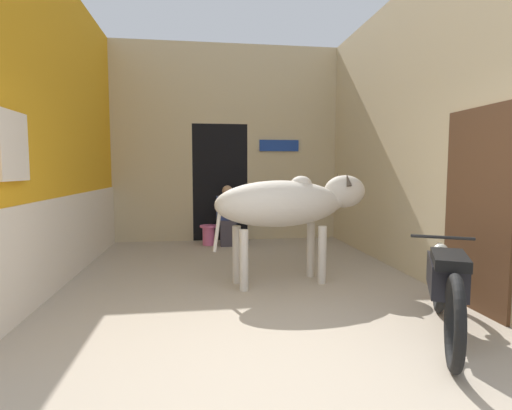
{
  "coord_description": "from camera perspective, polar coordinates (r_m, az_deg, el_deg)",
  "views": [
    {
      "loc": [
        -0.55,
        -2.76,
        1.46
      ],
      "look_at": [
        0.18,
        2.47,
        0.99
      ],
      "focal_mm": 28.0,
      "sensor_mm": 36.0,
      "label": 1
    }
  ],
  "objects": [
    {
      "name": "wall_right_with_door",
      "position": [
        6.22,
        20.6,
        9.47
      ],
      "size": [
        0.22,
        5.49,
        4.0
      ],
      "color": "#C6B289",
      "rests_on": "ground_plane"
    },
    {
      "name": "motorcycle_near",
      "position": [
        3.93,
        25.5,
        -10.17
      ],
      "size": [
        1.01,
        1.8,
        0.81
      ],
      "color": "black",
      "rests_on": "ground_plane"
    },
    {
      "name": "plastic_stool",
      "position": [
        7.82,
        -6.78,
        -4.19
      ],
      "size": [
        0.34,
        0.34,
        0.39
      ],
      "color": "#DB6093",
      "rests_on": "ground_plane"
    },
    {
      "name": "wall_left_shopfront",
      "position": [
        5.81,
        -26.68,
        9.18
      ],
      "size": [
        0.25,
        5.49,
        4.0
      ],
      "color": "orange",
      "rests_on": "ground_plane"
    },
    {
      "name": "shopkeeper_seated",
      "position": [
        7.73,
        -4.06,
        -1.36
      ],
      "size": [
        0.43,
        0.33,
        1.16
      ],
      "color": "#3D3842",
      "rests_on": "ground_plane"
    },
    {
      "name": "cow",
      "position": [
        5.13,
        4.83,
        0.16
      ],
      "size": [
        2.12,
        0.9,
        1.43
      ],
      "color": "beige",
      "rests_on": "ground_plane"
    },
    {
      "name": "wall_back_with_doorway",
      "position": [
        8.52,
        -4.6,
        6.67
      ],
      "size": [
        4.6,
        0.93,
        4.0
      ],
      "color": "#C6B289",
      "rests_on": "ground_plane"
    },
    {
      "name": "ground_plane",
      "position": [
        3.17,
        3.19,
        -22.43
      ],
      "size": [
        30.0,
        30.0,
        0.0
      ],
      "primitive_type": "plane",
      "color": "tan"
    }
  ]
}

